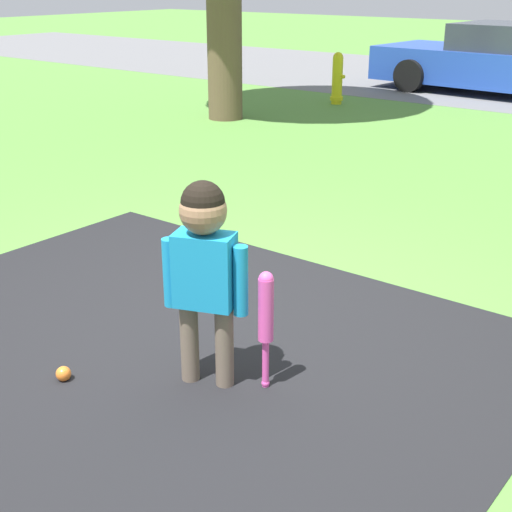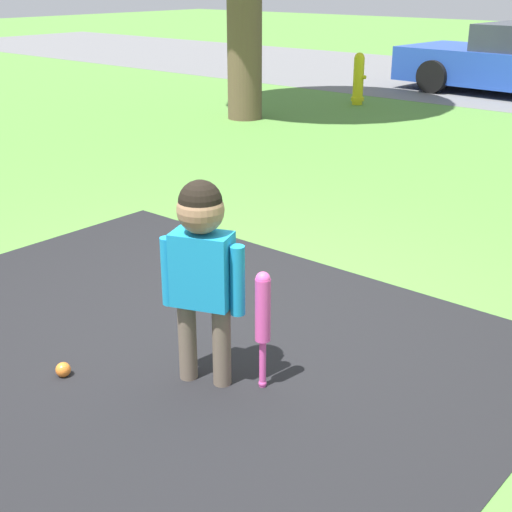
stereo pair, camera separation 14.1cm
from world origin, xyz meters
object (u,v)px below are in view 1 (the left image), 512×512
Objects in this scene: baseball_bat at (266,314)px; fire_hydrant at (337,79)px; sports_ball at (63,374)px; child at (204,257)px; parked_car at (512,62)px.

baseball_bat is 0.78× the size of fire_hydrant.
baseball_bat is 1.10m from sports_ball.
child is 0.23× the size of parked_car.
fire_hydrant is 0.17× the size of parked_car.
fire_hydrant is at bearing 119.63° from baseball_bat.
parked_car reaches higher than child.
fire_hydrant is 3.23m from parked_car.
child is at bearing -151.13° from baseball_bat.
child is 1.31× the size of fire_hydrant.
child is 13.58× the size of sports_ball.
fire_hydrant is (-3.98, 7.60, -0.30)m from child.
fire_hydrant is (-3.39, 8.05, 0.35)m from sports_ball.
sports_ball is (-0.59, -0.45, -0.65)m from child.
child is 1.69× the size of baseball_bat.
child is 8.59m from fire_hydrant.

